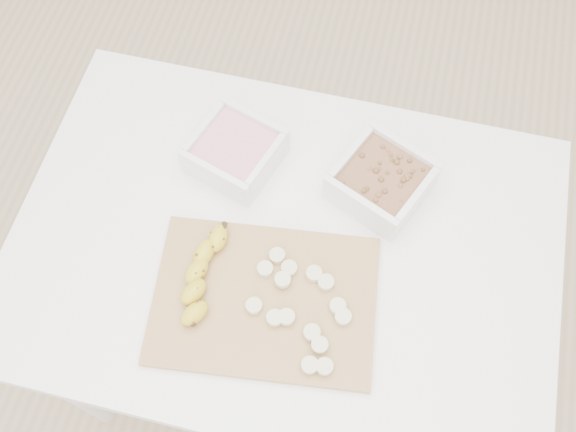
% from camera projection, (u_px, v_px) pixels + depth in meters
% --- Properties ---
extents(ground, '(3.50, 3.50, 0.00)m').
position_uv_depth(ground, '(286.00, 349.00, 1.85)').
color(ground, '#C6AD89').
rests_on(ground, ground).
extents(table, '(1.00, 0.70, 0.75)m').
position_uv_depth(table, '(284.00, 264.00, 1.26)').
color(table, white).
rests_on(table, ground).
extents(bowl_yogurt, '(0.19, 0.19, 0.07)m').
position_uv_depth(bowl_yogurt, '(235.00, 151.00, 1.22)').
color(bowl_yogurt, white).
rests_on(bowl_yogurt, table).
extents(bowl_granola, '(0.21, 0.21, 0.07)m').
position_uv_depth(bowl_granola, '(381.00, 181.00, 1.19)').
color(bowl_granola, white).
rests_on(bowl_granola, table).
extents(cutting_board, '(0.42, 0.32, 0.01)m').
position_uv_depth(cutting_board, '(265.00, 300.00, 1.12)').
color(cutting_board, '#A57A4B').
rests_on(cutting_board, table).
extents(banana, '(0.09, 0.19, 0.03)m').
position_uv_depth(banana, '(202.00, 276.00, 1.11)').
color(banana, gold).
rests_on(banana, cutting_board).
extents(banana_slices, '(0.18, 0.21, 0.02)m').
position_uv_depth(banana_slices, '(301.00, 306.00, 1.09)').
color(banana_slices, beige).
rests_on(banana_slices, cutting_board).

